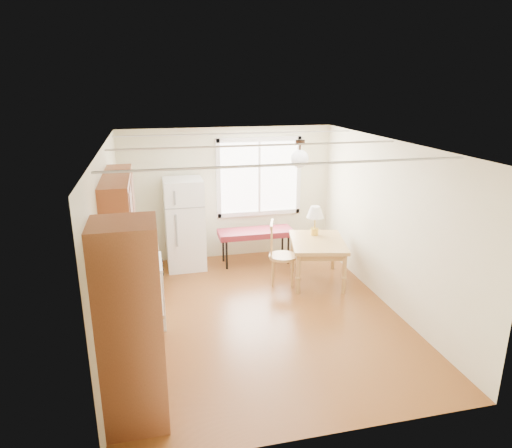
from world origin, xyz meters
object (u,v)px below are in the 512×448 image
object	(u,v)px
bench	(256,234)
chair	(277,249)
dining_table	(317,246)
refrigerator	(185,224)

from	to	relation	value
bench	chair	bearing A→B (deg)	-81.77
chair	dining_table	bearing A→B (deg)	12.09
refrigerator	dining_table	bearing A→B (deg)	-28.84
refrigerator	bench	xyz separation A→B (m)	(1.30, -0.10, -0.25)
refrigerator	bench	bearing A→B (deg)	-4.77
refrigerator	bench	size ratio (longest dim) A/B	1.19
bench	chair	xyz separation A→B (m)	(0.14, -0.98, 0.04)
chair	refrigerator	bearing A→B (deg)	160.69
refrigerator	chair	world-z (taller)	refrigerator
refrigerator	bench	world-z (taller)	refrigerator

